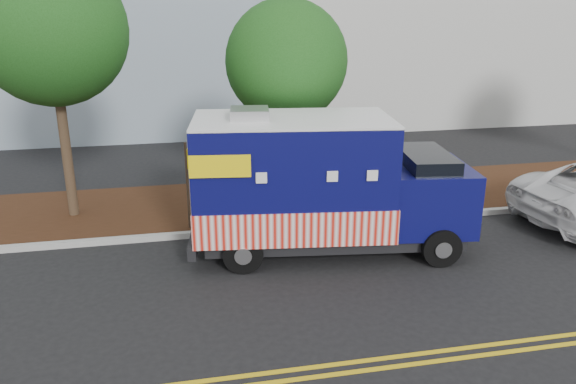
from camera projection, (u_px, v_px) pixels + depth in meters
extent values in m
plane|color=black|center=(300.00, 252.00, 13.42)|extent=(120.00, 120.00, 0.00)
cube|color=#9E9E99|center=(288.00, 227.00, 14.69)|extent=(120.00, 0.18, 0.15)
cube|color=black|center=(274.00, 201.00, 16.64)|extent=(120.00, 4.00, 0.15)
cube|color=gold|center=(359.00, 361.00, 9.28)|extent=(120.00, 0.10, 0.01)
cube|color=gold|center=(364.00, 371.00, 9.05)|extent=(120.00, 0.10, 0.01)
cylinder|color=#38281C|center=(66.00, 147.00, 14.80)|extent=(0.26, 0.26, 4.08)
sphere|color=#1A4A14|center=(51.00, 30.00, 13.86)|extent=(3.77, 3.77, 3.77)
cylinder|color=#38281C|center=(286.00, 151.00, 15.92)|extent=(0.26, 0.26, 3.34)
sphere|color=#1A4A14|center=(286.00, 61.00, 15.13)|extent=(3.31, 3.31, 3.31)
cube|color=#473828|center=(188.00, 189.00, 14.14)|extent=(0.06, 0.06, 2.40)
cube|color=black|center=(331.00, 232.00, 13.44)|extent=(6.12, 2.74, 0.30)
cube|color=#0A0B48|center=(292.00, 174.00, 12.91)|extent=(4.71, 2.97, 2.53)
cube|color=red|center=(292.00, 211.00, 13.19)|extent=(4.76, 3.04, 0.79)
cube|color=white|center=(292.00, 119.00, 12.50)|extent=(4.71, 2.97, 0.06)
cube|color=#B7B7BA|center=(249.00, 114.00, 12.39)|extent=(0.95, 0.95, 0.23)
cube|color=#0A0B48|center=(425.00, 195.00, 13.31)|extent=(2.17, 2.49, 1.48)
cube|color=black|center=(425.00, 166.00, 13.08)|extent=(1.31, 2.18, 0.69)
cube|color=black|center=(463.00, 213.00, 13.54)|extent=(0.35, 2.11, 0.32)
cube|color=black|center=(196.00, 234.00, 13.20)|extent=(0.49, 2.38, 0.30)
cube|color=#B7B7BA|center=(194.00, 174.00, 12.73)|extent=(0.28, 1.89, 2.01)
cube|color=#B7B7BA|center=(301.00, 158.00, 14.10)|extent=(1.89, 0.28, 1.16)
cube|color=yellow|center=(220.00, 166.00, 11.42)|extent=(1.26, 0.18, 0.48)
cube|color=yellow|center=(224.00, 139.00, 13.80)|extent=(1.26, 0.18, 0.48)
cylinder|color=black|center=(441.00, 247.00, 12.58)|extent=(0.92, 0.41, 0.89)
cylinder|color=black|center=(414.00, 213.00, 14.62)|extent=(0.92, 0.41, 0.89)
cylinder|color=black|center=(243.00, 253.00, 12.27)|extent=(0.92, 0.41, 0.89)
cylinder|color=black|center=(243.00, 218.00, 14.31)|extent=(0.92, 0.41, 0.89)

